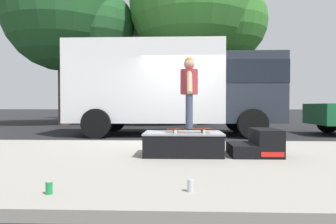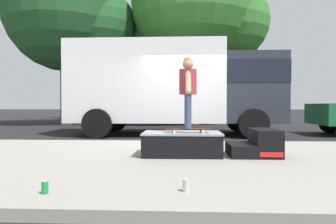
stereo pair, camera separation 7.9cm
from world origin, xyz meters
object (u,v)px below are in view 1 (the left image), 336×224
object	(u,v)px
skate_box	(183,143)
street_tree_main	(70,15)
soda_can	(190,185)
soda_can_b	(49,188)
street_tree_neighbour	(199,10)
box_truck	(175,85)
skateboard	(189,129)
skater_kid	(189,86)
kicker_ramp	(258,145)

from	to	relation	value
skate_box	street_tree_main	distance (m)	12.53
soda_can	soda_can_b	world-z (taller)	same
street_tree_neighbour	box_truck	bearing A→B (deg)	-102.33
skateboard	box_truck	world-z (taller)	box_truck
skater_kid	street_tree_main	xyz separation A→B (m)	(-5.74, 9.91, 4.27)
skater_kid	soda_can	bearing A→B (deg)	-91.45
skater_kid	street_tree_main	world-z (taller)	street_tree_main
kicker_ramp	soda_can	world-z (taller)	kicker_ramp
skater_kid	box_truck	world-z (taller)	box_truck
skateboard	street_tree_main	world-z (taller)	street_tree_main
box_truck	skateboard	bearing A→B (deg)	-86.28
kicker_ramp	soda_can	xyz separation A→B (m)	(-1.26, -2.25, -0.13)
skate_box	soda_can_b	distance (m)	2.75
soda_can	box_truck	world-z (taller)	box_truck
skater_kid	street_tree_neighbour	world-z (taller)	street_tree_neighbour
skate_box	kicker_ramp	distance (m)	1.31
skateboard	street_tree_main	distance (m)	12.50
soda_can	soda_can_b	distance (m)	1.41
kicker_ramp	street_tree_main	distance (m)	13.18
skateboard	street_tree_neighbour	world-z (taller)	street_tree_neighbour
skater_kid	soda_can	world-z (taller)	skater_kid
soda_can	soda_can_b	bearing A→B (deg)	-174.44
skate_box	street_tree_neighbour	distance (m)	11.48
kicker_ramp	street_tree_neighbour	xyz separation A→B (m)	(-0.40, 10.03, 5.52)
soda_can	box_truck	xyz separation A→B (m)	(-0.26, 7.13, 1.52)
kicker_ramp	soda_can	distance (m)	2.59
soda_can_b	skater_kid	bearing A→B (deg)	58.29
street_tree_neighbour	kicker_ramp	bearing A→B (deg)	-87.73
kicker_ramp	skater_kid	bearing A→B (deg)	-178.51
soda_can	soda_can_b	size ratio (longest dim) A/B	1.00
box_truck	street_tree_neighbour	world-z (taller)	street_tree_neighbour
skater_kid	soda_can_b	xyz separation A→B (m)	(-1.46, -2.36, -1.15)
skater_kid	skate_box	bearing A→B (deg)	162.87
skateboard	skater_kid	distance (m)	0.75
soda_can	street_tree_main	distance (m)	14.45
skate_box	skateboard	world-z (taller)	skateboard
soda_can_b	box_truck	bearing A→B (deg)	81.09
kicker_ramp	soda_can_b	bearing A→B (deg)	-138.11
skate_box	soda_can_b	world-z (taller)	skate_box
soda_can_b	street_tree_main	distance (m)	14.07
box_truck	street_tree_main	world-z (taller)	street_tree_main
skate_box	kicker_ramp	xyz separation A→B (m)	(1.31, -0.00, -0.02)
street_tree_neighbour	soda_can_b	bearing A→B (deg)	-100.34
box_truck	skate_box	bearing A→B (deg)	-87.47
kicker_ramp	skateboard	world-z (taller)	skateboard
skateboard	box_truck	xyz separation A→B (m)	(-0.32, 4.90, 1.12)
kicker_ramp	soda_can	bearing A→B (deg)	-119.28
skate_box	street_tree_main	size ratio (longest dim) A/B	0.16
box_truck	street_tree_main	distance (m)	8.34
soda_can_b	street_tree_neighbour	xyz separation A→B (m)	(2.27, 12.42, 5.65)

